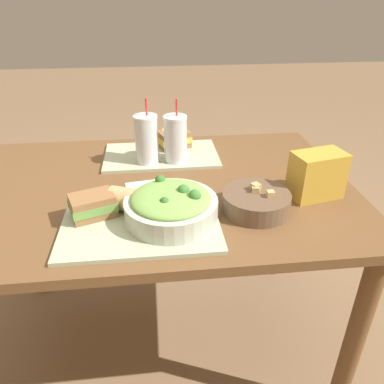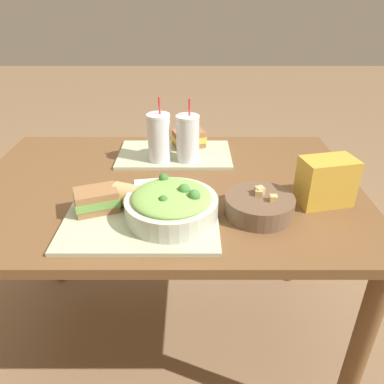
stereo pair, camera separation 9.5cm
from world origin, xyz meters
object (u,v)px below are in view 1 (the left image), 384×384
Objects in this scene: sandwich_near at (93,205)px; drink_cup_dark at (147,141)px; chip_bag at (317,175)px; baguette_near at (128,200)px; drink_cup_red at (175,140)px; salad_bowl at (171,205)px; sandwich_far at (174,139)px; napkin_folded at (146,187)px; soup_bowl at (256,201)px; baguette_far at (173,137)px.

sandwich_near is 0.61× the size of drink_cup_dark.
chip_bag is at bearing -29.31° from drink_cup_dark.
baguette_near is 0.37m from drink_cup_red.
chip_bag reaches higher than sandwich_near.
salad_bowl is 2.13× the size of baguette_near.
salad_bowl is 1.12× the size of drink_cup_red.
sandwich_far is 0.17m from drink_cup_dark.
chip_bag reaches higher than napkin_folded.
chip_bag is (0.41, -0.29, -0.02)m from drink_cup_red.
soup_bowl is at bearing 7.96° from salad_bowl.
sandwich_far is (0.04, 0.52, -0.01)m from salad_bowl.
baguette_near is 0.51m from baguette_far.
chip_bag is (0.57, 0.04, 0.03)m from baguette_near.
napkin_folded is at bearing 155.65° from chip_bag.
drink_cup_red is at bearing -0.00° from drink_cup_dark.
drink_cup_dark is 0.59m from chip_bag.
drink_cup_dark is 1.68× the size of napkin_folded.
chip_bag is (0.20, 0.06, 0.04)m from soup_bowl.
baguette_far is (0.26, 0.50, 0.00)m from sandwich_near.
soup_bowl is 0.46m from sandwich_near.
drink_cup_dark is 1.37× the size of chip_bag.
soup_bowl is at bearing -174.71° from chip_bag.
sandwich_far is 0.62× the size of drink_cup_red.
drink_cup_red is at bearing -177.62° from baguette_far.
sandwich_near is at bearing -126.29° from drink_cup_red.
sandwich_near is at bearing 169.59° from salad_bowl.
drink_cup_dark is 0.20m from napkin_folded.
baguette_near is at bearing 171.78° from chip_bag.
drink_cup_dark reaches higher than soup_bowl.
drink_cup_red reaches higher than baguette_far.
drink_cup_red is at bearing 58.04° from napkin_folded.
drink_cup_red is at bearing 33.84° from sandwich_near.
salad_bowl is 0.46m from chip_bag.
soup_bowl is 1.15× the size of chip_bag.
drink_cup_red is 1.65× the size of napkin_folded.
napkin_folded is at bearing 3.74° from baguette_near.
baguette_far is at bearing 2.88° from baguette_near.
baguette_far is 0.36× the size of drink_cup_dark.
napkin_folded is (-0.52, 0.11, -0.07)m from chip_bag.
drink_cup_red reaches higher than soup_bowl.
drink_cup_dark is at bearing 99.08° from salad_bowl.
baguette_near reaches higher than sandwich_near.
sandwich_near is 0.54m from sandwich_far.
salad_bowl is at bearing -71.52° from napkin_folded.
sandwich_far is 0.14m from drink_cup_red.
sandwich_near is at bearing 155.72° from baguette_far.
salad_bowl reaches higher than baguette_near.
drink_cup_red is (0.10, -0.00, -0.00)m from drink_cup_dark.
salad_bowl reaches higher than sandwich_far.
baguette_near is 0.34m from drink_cup_dark.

